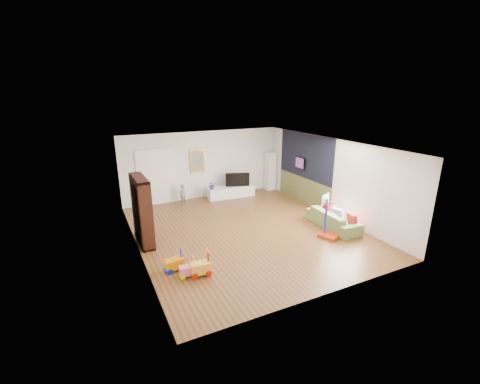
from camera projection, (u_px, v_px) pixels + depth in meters
name	position (u px, v px, depth m)	size (l,w,h in m)	color
floor	(246.00, 230.00, 10.12)	(6.50, 7.50, 0.00)	brown
ceiling	(246.00, 145.00, 9.31)	(6.50, 7.50, 0.00)	white
wall_back	(203.00, 165.00, 12.93)	(6.50, 0.00, 2.70)	silver
wall_front	(330.00, 238.00, 6.50)	(6.50, 0.00, 2.70)	silver
wall_left	(135.00, 205.00, 8.35)	(0.00, 7.50, 2.70)	white
wall_right	(329.00, 177.00, 11.08)	(0.00, 7.50, 2.70)	silver
navy_accent	(305.00, 156.00, 12.12)	(0.01, 3.20, 1.70)	black
olive_wainscot	(303.00, 190.00, 12.53)	(0.01, 3.20, 1.00)	brown
doorway	(157.00, 178.00, 12.18)	(1.45, 0.06, 2.10)	white
painting_back	(198.00, 161.00, 12.73)	(0.62, 0.06, 0.92)	gold
artwork_right	(300.00, 163.00, 12.36)	(0.04, 0.56, 0.46)	#7F3F8C
media_console	(231.00, 192.00, 13.22)	(1.95, 0.49, 0.46)	silver
tall_cabinet	(270.00, 171.00, 14.13)	(0.39, 0.39, 1.66)	white
bookshelf	(142.00, 211.00, 9.03)	(0.35, 1.33, 1.95)	black
sofa	(333.00, 219.00, 10.25)	(1.92, 0.75, 0.56)	olive
basketball_hoop	(330.00, 217.00, 9.42)	(0.45, 0.55, 1.32)	#AE2D0C
ride_on_yellow	(200.00, 264.00, 7.54)	(0.46, 0.29, 0.62)	gold
ride_on_orange	(174.00, 260.00, 7.75)	(0.44, 0.27, 0.59)	#CC6F00
ride_on_pink	(187.00, 267.00, 7.52)	(0.37, 0.23, 0.50)	#F56881
child	(182.00, 194.00, 12.46)	(0.28, 0.18, 0.77)	slate
tv	(237.00, 179.00, 13.19)	(0.98, 0.13, 0.57)	black
vase_plant	(212.00, 185.00, 12.74)	(0.32, 0.27, 0.35)	#342594
pillow_left	(352.00, 219.00, 9.80)	(0.10, 0.40, 0.40)	#AC1F24
pillow_center	(338.00, 214.00, 10.24)	(0.10, 0.39, 0.39)	silver
pillow_right	(327.00, 209.00, 10.70)	(0.09, 0.34, 0.34)	#B50112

